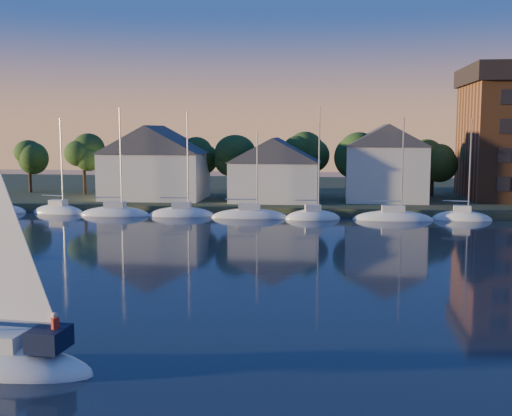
% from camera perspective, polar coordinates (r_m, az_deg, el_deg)
% --- Properties ---
extents(ground, '(260.00, 260.00, 0.00)m').
position_cam_1_polar(ground, '(26.23, 2.68, -15.67)').
color(ground, black).
rests_on(ground, ground).
extents(shoreline_land, '(160.00, 50.00, 2.00)m').
position_cam_1_polar(shoreline_land, '(99.66, 6.13, 1.14)').
color(shoreline_land, '#303D23').
rests_on(shoreline_land, ground).
extents(wooden_dock, '(120.00, 3.00, 1.00)m').
position_cam_1_polar(wooden_dock, '(76.82, 5.78, -0.60)').
color(wooden_dock, brown).
rests_on(wooden_dock, ground).
extents(clubhouse_west, '(13.65, 9.45, 9.64)m').
position_cam_1_polar(clubhouse_west, '(85.63, -8.98, 4.12)').
color(clubhouse_west, silver).
rests_on(clubhouse_west, shoreline_land).
extents(clubhouse_centre, '(11.55, 8.40, 8.08)m').
position_cam_1_polar(clubhouse_centre, '(81.67, 1.70, 3.50)').
color(clubhouse_centre, silver).
rests_on(clubhouse_centre, shoreline_land).
extents(clubhouse_east, '(10.50, 8.40, 9.80)m').
position_cam_1_polar(clubhouse_east, '(83.46, 11.47, 4.04)').
color(clubhouse_east, silver).
rests_on(clubhouse_east, shoreline_land).
extents(tree_line, '(93.40, 5.40, 8.90)m').
position_cam_1_polar(tree_line, '(87.18, 7.35, 5.01)').
color(tree_line, '#392A1A').
rests_on(tree_line, shoreline_land).
extents(moored_fleet, '(79.50, 2.40, 12.05)m').
position_cam_1_polar(moored_fleet, '(74.05, 2.63, -0.78)').
color(moored_fleet, white).
rests_on(moored_fleet, ground).
extents(hero_sailboat, '(8.79, 3.37, 13.54)m').
position_cam_1_polar(hero_sailboat, '(29.81, -21.74, -12.16)').
color(hero_sailboat, white).
rests_on(hero_sailboat, ground).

